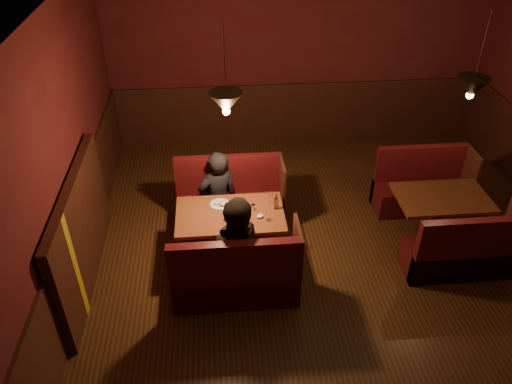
{
  "coord_description": "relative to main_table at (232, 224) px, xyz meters",
  "views": [
    {
      "loc": [
        -1.38,
        -3.98,
        4.16
      ],
      "look_at": [
        -0.98,
        0.59,
        0.95
      ],
      "focal_mm": 35.0,
      "sensor_mm": 36.0,
      "label": 1
    }
  ],
  "objects": [
    {
      "name": "room",
      "position": [
        0.98,
        -0.54,
        0.54
      ],
      "size": [
        6.02,
        7.02,
        2.92
      ],
      "color": "#3C1E0B",
      "rests_on": "ground"
    },
    {
      "name": "main_table",
      "position": [
        0.0,
        0.0,
        0.0
      ],
      "size": [
        1.25,
        0.76,
        0.87
      ],
      "color": "#5D2911",
      "rests_on": "ground"
    },
    {
      "name": "main_bench_far",
      "position": [
        0.01,
        0.71,
        -0.22
      ],
      "size": [
        1.37,
        0.49,
        0.93
      ],
      "color": "black",
      "rests_on": "ground"
    },
    {
      "name": "main_bench_near",
      "position": [
        0.01,
        -0.71,
        -0.22
      ],
      "size": [
        1.37,
        0.49,
        0.93
      ],
      "color": "black",
      "rests_on": "ground"
    },
    {
      "name": "second_table",
      "position": [
        2.59,
        0.15,
        -0.05
      ],
      "size": [
        1.12,
        0.72,
        0.63
      ],
      "color": "#5D2911",
      "rests_on": "ground"
    },
    {
      "name": "second_bench_far",
      "position": [
        2.62,
        0.82,
        -0.23
      ],
      "size": [
        1.24,
        0.46,
        0.88
      ],
      "color": "black",
      "rests_on": "ground"
    },
    {
      "name": "second_bench_near",
      "position": [
        2.62,
        -0.51,
        -0.23
      ],
      "size": [
        1.24,
        0.46,
        0.88
      ],
      "color": "black",
      "rests_on": "ground"
    },
    {
      "name": "diner_a",
      "position": [
        -0.14,
        0.68,
        0.2
      ],
      "size": [
        0.6,
        0.49,
        1.44
      ],
      "primitive_type": "imported",
      "rotation": [
        0.0,
        0.0,
        3.45
      ],
      "color": "black",
      "rests_on": "ground"
    },
    {
      "name": "diner_b",
      "position": [
        0.09,
        -0.58,
        0.28
      ],
      "size": [
        0.83,
        0.68,
        1.58
      ],
      "primitive_type": "imported",
      "rotation": [
        0.0,
        0.0,
        0.11
      ],
      "color": "black",
      "rests_on": "ground"
    }
  ]
}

